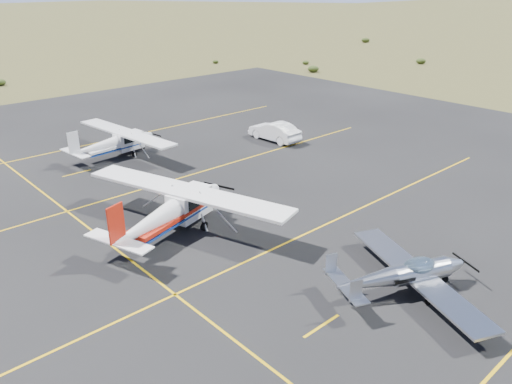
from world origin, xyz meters
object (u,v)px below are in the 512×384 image
aircraft_low_wing (405,274)px  aircraft_cessna (172,210)px  aircraft_plain (115,142)px  sedan (274,131)px

aircraft_low_wing → aircraft_cessna: (-4.28, 10.98, 0.51)m
aircraft_low_wing → aircraft_cessna: size_ratio=0.67×
aircraft_cessna → aircraft_plain: size_ratio=1.17×
aircraft_plain → sedan: aircraft_plain is taller
aircraft_cessna → aircraft_plain: 13.61m
sedan → aircraft_low_wing: bearing=58.2°
aircraft_cessna → aircraft_plain: (3.61, 13.12, -0.22)m
aircraft_low_wing → sedan: size_ratio=1.78×
aircraft_low_wing → aircraft_plain: bearing=114.7°
aircraft_low_wing → aircraft_plain: aircraft_plain is taller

